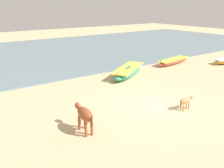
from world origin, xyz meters
name	(u,v)px	position (x,y,z in m)	size (l,w,h in m)	color
ground	(153,106)	(0.00, 0.00, 0.00)	(80.00, 80.00, 0.00)	#CCB789
sea_water	(35,54)	(0.00, 16.57, 0.04)	(60.00, 20.00, 0.08)	slate
fishing_boat_1	(128,71)	(2.57, 5.11, 0.31)	(4.50, 3.42, 0.78)	#338C66
fishing_boat_4	(173,61)	(7.94, 5.65, 0.24)	(4.15, 1.49, 0.63)	#B74733
cow_adult_rust	(85,115)	(-4.07, -0.30, 0.73)	(0.58, 1.57, 1.02)	#9E4C28
calf_near_tan	(186,101)	(0.93, -1.20, 0.44)	(0.95, 0.27, 0.61)	tan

